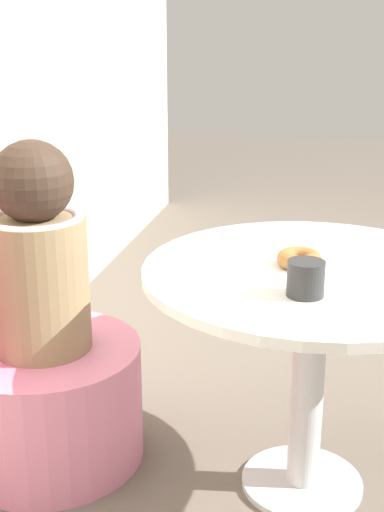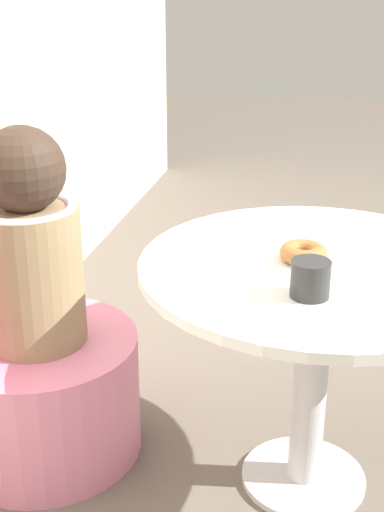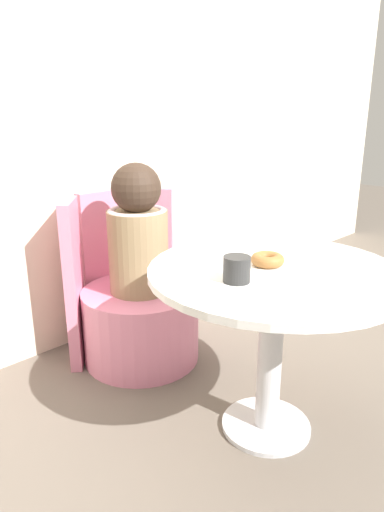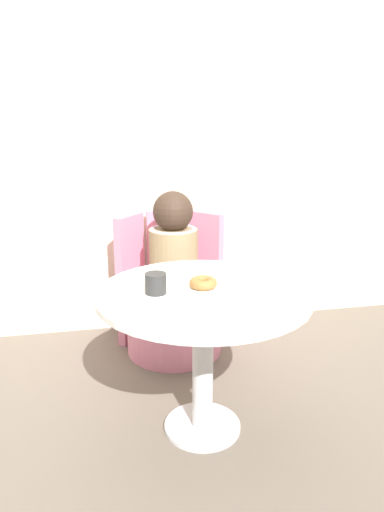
% 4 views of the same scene
% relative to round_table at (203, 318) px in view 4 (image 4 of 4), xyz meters
% --- Properties ---
extents(ground_plane, '(12.00, 12.00, 0.00)m').
position_rel_round_table_xyz_m(ground_plane, '(-0.05, 0.00, -0.51)').
color(ground_plane, '#665B51').
extents(back_wall, '(6.00, 0.06, 2.40)m').
position_rel_round_table_xyz_m(back_wall, '(-0.05, 1.13, 0.69)').
color(back_wall, beige).
rests_on(back_wall, ground_plane).
extents(round_table, '(0.85, 0.85, 0.63)m').
position_rel_round_table_xyz_m(round_table, '(0.00, 0.00, 0.00)').
color(round_table, silver).
rests_on(round_table, ground_plane).
extents(tub_chair, '(0.54, 0.54, 0.34)m').
position_rel_round_table_xyz_m(tub_chair, '(-0.00, 0.73, -0.34)').
color(tub_chair, pink).
rests_on(tub_chair, ground_plane).
extents(booth_backrest, '(0.64, 0.23, 0.76)m').
position_rel_round_table_xyz_m(booth_backrest, '(-0.00, 0.96, -0.13)').
color(booth_backrest, pink).
rests_on(booth_backrest, ground_plane).
extents(child_figure, '(0.27, 0.27, 0.58)m').
position_rel_round_table_xyz_m(child_figure, '(-0.00, 0.73, 0.10)').
color(child_figure, '#937A56').
rests_on(child_figure, tub_chair).
extents(donut, '(0.11, 0.11, 0.04)m').
position_rel_round_table_xyz_m(donut, '(0.01, 0.04, 0.14)').
color(donut, '#9E6633').
rests_on(donut, round_table).
extents(cup, '(0.08, 0.08, 0.08)m').
position_rel_round_table_xyz_m(cup, '(-0.19, 0.02, 0.16)').
color(cup, '#2D2D2D').
rests_on(cup, round_table).
extents(paper_napkin, '(0.13, 0.13, 0.01)m').
position_rel_round_table_xyz_m(paper_napkin, '(0.10, -0.23, 0.12)').
color(paper_napkin, silver).
rests_on(paper_napkin, round_table).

